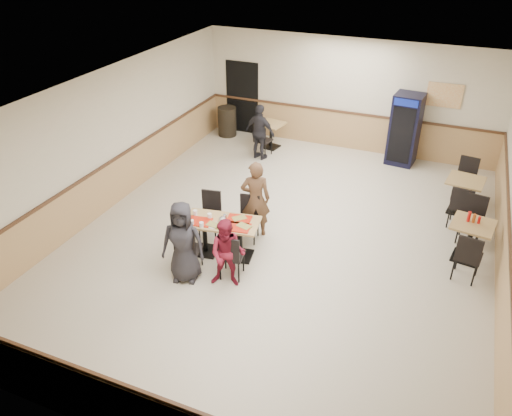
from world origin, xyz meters
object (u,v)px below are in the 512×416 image
at_px(trash_bin, 227,121).
at_px(diner_woman_left, 183,242).
at_px(lone_diner, 260,132).
at_px(back_table, 271,131).
at_px(side_table_far, 464,191).
at_px(main_table, 222,232).
at_px(diner_man_opposite, 255,199).
at_px(pepsi_cooler, 405,129).
at_px(diner_woman_right, 228,254).
at_px(side_table_near, 470,236).

bearing_deg(trash_bin, diner_woman_left, -70.89).
xyz_separation_m(lone_diner, back_table, (0.00, 0.81, -0.27)).
xyz_separation_m(lone_diner, side_table_far, (5.11, -0.91, -0.22)).
bearing_deg(main_table, trash_bin, 104.96).
distance_m(diner_man_opposite, trash_bin, 5.40).
bearing_deg(diner_woman_left, pepsi_cooler, 51.08).
distance_m(diner_woman_left, diner_woman_right, 0.80).
distance_m(diner_woman_right, side_table_far, 5.56).
height_order(diner_woman_left, pepsi_cooler, pepsi_cooler).
bearing_deg(pepsi_cooler, side_table_near, -59.36).
relative_size(main_table, diner_man_opposite, 0.92).
height_order(side_table_far, trash_bin, trash_bin).
bearing_deg(lone_diner, diner_woman_right, 118.32).
distance_m(diner_woman_right, pepsi_cooler, 6.64).
bearing_deg(side_table_far, back_table, 161.47).
xyz_separation_m(main_table, diner_woman_right, (0.49, -0.78, 0.15)).
bearing_deg(lone_diner, main_table, 115.12).
bearing_deg(trash_bin, diner_woman_right, -64.41).
height_order(diner_woman_left, diner_woman_right, diner_woman_left).
xyz_separation_m(diner_woman_right, side_table_far, (3.62, 4.21, -0.13)).
bearing_deg(pepsi_cooler, back_table, -167.86).
distance_m(lone_diner, side_table_near, 5.97).
height_order(diner_man_opposite, trash_bin, diner_man_opposite).
bearing_deg(diner_man_opposite, lone_diner, -91.78).
xyz_separation_m(main_table, back_table, (-1.01, 5.15, -0.02)).
bearing_deg(side_table_near, pepsi_cooler, 114.89).
distance_m(diner_man_opposite, side_table_near, 4.09).
relative_size(diner_woman_right, diner_man_opposite, 0.81).
relative_size(main_table, pepsi_cooler, 0.81).
bearing_deg(side_table_far, diner_woman_left, -135.37).
height_order(main_table, diner_woman_right, diner_woman_right).
height_order(diner_woman_left, side_table_far, diner_woman_left).
distance_m(diner_woman_left, side_table_near, 5.28).
distance_m(pepsi_cooler, trash_bin, 5.05).
bearing_deg(diner_woman_left, back_table, 81.20).
xyz_separation_m(diner_man_opposite, side_table_far, (3.81, 2.53, -0.28)).
relative_size(diner_woman_left, side_table_near, 1.85).
distance_m(diner_woman_left, trash_bin, 6.79).
xyz_separation_m(side_table_far, back_table, (-5.11, 1.71, -0.05)).
distance_m(main_table, pepsi_cooler, 6.10).
bearing_deg(side_table_near, diner_woman_right, -147.77).
xyz_separation_m(diner_man_opposite, trash_bin, (-2.82, 4.59, -0.38)).
height_order(main_table, lone_diner, lone_diner).
bearing_deg(side_table_far, diner_woman_right, -130.66).
bearing_deg(back_table, pepsi_cooler, 6.39).
distance_m(diner_woman_right, diner_man_opposite, 1.70).
height_order(diner_woman_left, trash_bin, diner_woman_left).
bearing_deg(back_table, side_table_near, -33.42).
xyz_separation_m(diner_woman_right, diner_man_opposite, (-0.19, 1.68, 0.15)).
relative_size(main_table, trash_bin, 1.75).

